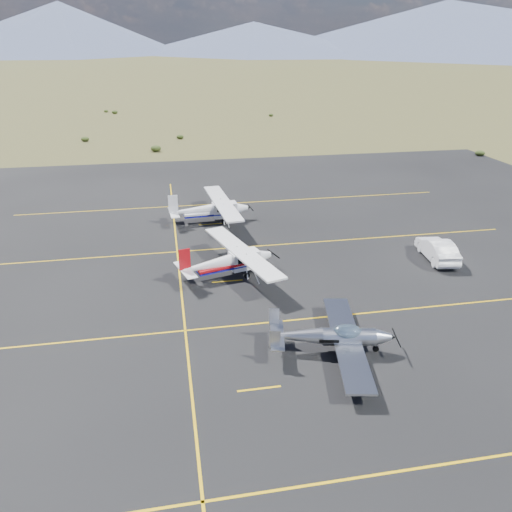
{
  "coord_description": "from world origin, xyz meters",
  "views": [
    {
      "loc": [
        -6.43,
        -21.27,
        14.43
      ],
      "look_at": [
        -1.09,
        7.59,
        1.6
      ],
      "focal_mm": 35.0,
      "sensor_mm": 36.0,
      "label": 1
    }
  ],
  "objects_px": {
    "aircraft_plain": "(211,209)",
    "sedan": "(437,249)",
    "aircraft_low_wing": "(334,337)",
    "aircraft_cessna": "(229,261)"
  },
  "relations": [
    {
      "from": "aircraft_plain",
      "to": "sedan",
      "type": "xyz_separation_m",
      "value": [
        14.96,
        -10.84,
        -0.38
      ]
    },
    {
      "from": "aircraft_low_wing",
      "to": "aircraft_plain",
      "type": "xyz_separation_m",
      "value": [
        -4.08,
        20.46,
        0.27
      ]
    },
    {
      "from": "aircraft_plain",
      "to": "sedan",
      "type": "distance_m",
      "value": 18.48
    },
    {
      "from": "aircraft_cessna",
      "to": "aircraft_plain",
      "type": "xyz_separation_m",
      "value": [
        -0.09,
        10.82,
        0.05
      ]
    },
    {
      "from": "aircraft_cessna",
      "to": "sedan",
      "type": "xyz_separation_m",
      "value": [
        14.86,
        -0.02,
        -0.33
      ]
    },
    {
      "from": "aircraft_low_wing",
      "to": "sedan",
      "type": "xyz_separation_m",
      "value": [
        10.88,
        9.62,
        -0.11
      ]
    },
    {
      "from": "aircraft_cessna",
      "to": "aircraft_low_wing",
      "type": "bearing_deg",
      "value": -84.02
    },
    {
      "from": "sedan",
      "to": "aircraft_low_wing",
      "type": "bearing_deg",
      "value": 48.45
    },
    {
      "from": "aircraft_low_wing",
      "to": "aircraft_plain",
      "type": "distance_m",
      "value": 20.86
    },
    {
      "from": "sedan",
      "to": "aircraft_cessna",
      "type": "bearing_deg",
      "value": 6.88
    }
  ]
}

